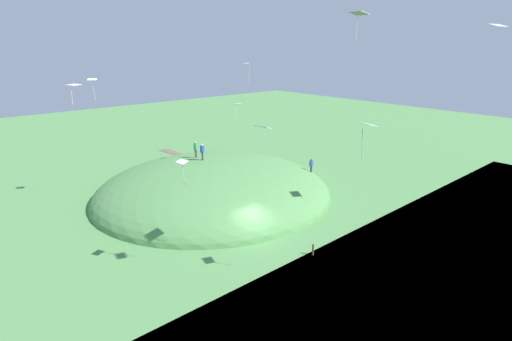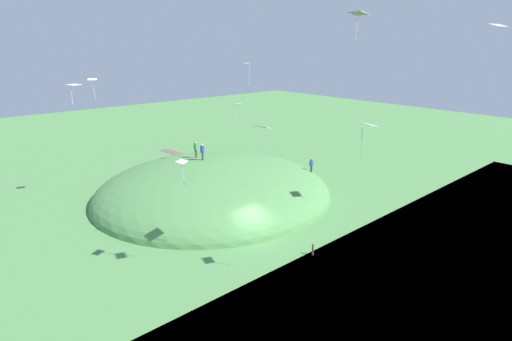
{
  "view_description": "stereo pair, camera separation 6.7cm",
  "coord_description": "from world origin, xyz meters",
  "px_view_note": "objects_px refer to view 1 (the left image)",
  "views": [
    {
      "loc": [
        -22.85,
        19.89,
        15.51
      ],
      "look_at": [
        3.33,
        -3.08,
        4.43
      ],
      "focal_mm": 27.78,
      "sensor_mm": 36.0,
      "label": 1
    },
    {
      "loc": [
        -22.9,
        19.84,
        15.51
      ],
      "look_at": [
        3.33,
        -3.08,
        4.43
      ],
      "focal_mm": 27.78,
      "sensor_mm": 36.0,
      "label": 2
    }
  ],
  "objects_px": {
    "kite_6": "(92,81)",
    "kite_7": "(247,65)",
    "kite_2": "(368,127)",
    "kite_5": "(359,14)",
    "person_walking_path": "(196,147)",
    "mooring_post": "(313,250)",
    "person_on_hilltop": "(202,150)",
    "kite_0": "(236,105)",
    "kite_1": "(182,163)",
    "kite_3": "(263,128)",
    "kite_4": "(73,86)",
    "kite_8": "(498,26)",
    "person_with_child": "(311,164)"
  },
  "relations": [
    {
      "from": "kite_2",
      "to": "kite_3",
      "type": "height_order",
      "value": "kite_2"
    },
    {
      "from": "person_walking_path",
      "to": "kite_0",
      "type": "bearing_deg",
      "value": -41.61
    },
    {
      "from": "kite_5",
      "to": "person_walking_path",
      "type": "bearing_deg",
      "value": -12.33
    },
    {
      "from": "kite_0",
      "to": "kite_5",
      "type": "relative_size",
      "value": 1.07
    },
    {
      "from": "kite_4",
      "to": "kite_3",
      "type": "bearing_deg",
      "value": -150.67
    },
    {
      "from": "kite_2",
      "to": "kite_7",
      "type": "xyz_separation_m",
      "value": [
        19.31,
        -7.01,
        2.58
      ]
    },
    {
      "from": "person_walking_path",
      "to": "kite_5",
      "type": "height_order",
      "value": "kite_5"
    },
    {
      "from": "person_with_child",
      "to": "kite_0",
      "type": "height_order",
      "value": "kite_0"
    },
    {
      "from": "person_on_hilltop",
      "to": "person_with_child",
      "type": "xyz_separation_m",
      "value": [
        -7.0,
        -10.04,
        -2.0
      ]
    },
    {
      "from": "kite_0",
      "to": "person_with_child",
      "type": "bearing_deg",
      "value": -105.18
    },
    {
      "from": "kite_8",
      "to": "kite_1",
      "type": "bearing_deg",
      "value": 62.06
    },
    {
      "from": "kite_0",
      "to": "kite_3",
      "type": "distance_m",
      "value": 13.58
    },
    {
      "from": "person_walking_path",
      "to": "kite_5",
      "type": "xyz_separation_m",
      "value": [
        -24.21,
        5.29,
        12.47
      ]
    },
    {
      "from": "kite_6",
      "to": "kite_7",
      "type": "xyz_separation_m",
      "value": [
        -6.88,
        -13.34,
        1.27
      ]
    },
    {
      "from": "mooring_post",
      "to": "person_on_hilltop",
      "type": "bearing_deg",
      "value": -6.05
    },
    {
      "from": "kite_7",
      "to": "person_on_hilltop",
      "type": "bearing_deg",
      "value": 50.11
    },
    {
      "from": "person_with_child",
      "to": "person_on_hilltop",
      "type": "bearing_deg",
      "value": -94.22
    },
    {
      "from": "person_with_child",
      "to": "kite_8",
      "type": "height_order",
      "value": "kite_8"
    },
    {
      "from": "person_with_child",
      "to": "kite_0",
      "type": "xyz_separation_m",
      "value": [
        2.4,
        8.85,
        7.26
      ]
    },
    {
      "from": "kite_7",
      "to": "kite_0",
      "type": "bearing_deg",
      "value": 118.74
    },
    {
      "from": "kite_5",
      "to": "kite_7",
      "type": "height_order",
      "value": "kite_5"
    },
    {
      "from": "person_walking_path",
      "to": "kite_6",
      "type": "distance_m",
      "value": 12.64
    },
    {
      "from": "person_on_hilltop",
      "to": "mooring_post",
      "type": "xyz_separation_m",
      "value": [
        -17.7,
        1.87,
        -4.13
      ]
    },
    {
      "from": "kite_1",
      "to": "mooring_post",
      "type": "height_order",
      "value": "kite_1"
    },
    {
      "from": "kite_4",
      "to": "mooring_post",
      "type": "relative_size",
      "value": 1.62
    },
    {
      "from": "kite_0",
      "to": "kite_5",
      "type": "bearing_deg",
      "value": 160.78
    },
    {
      "from": "kite_5",
      "to": "kite_2",
      "type": "bearing_deg",
      "value": -87.7
    },
    {
      "from": "kite_4",
      "to": "kite_6",
      "type": "bearing_deg",
      "value": -29.6
    },
    {
      "from": "kite_0",
      "to": "kite_7",
      "type": "xyz_separation_m",
      "value": [
        1.43,
        -2.6,
        3.66
      ]
    },
    {
      "from": "person_with_child",
      "to": "kite_1",
      "type": "height_order",
      "value": "kite_1"
    },
    {
      "from": "person_with_child",
      "to": "kite_1",
      "type": "distance_m",
      "value": 22.08
    },
    {
      "from": "kite_0",
      "to": "kite_2",
      "type": "distance_m",
      "value": 18.45
    },
    {
      "from": "kite_2",
      "to": "kite_4",
      "type": "xyz_separation_m",
      "value": [
        19.57,
        10.1,
        1.6
      ]
    },
    {
      "from": "kite_6",
      "to": "kite_8",
      "type": "xyz_separation_m",
      "value": [
        -27.76,
        -19.33,
        4.56
      ]
    },
    {
      "from": "person_on_hilltop",
      "to": "kite_6",
      "type": "relative_size",
      "value": 0.88
    },
    {
      "from": "kite_3",
      "to": "mooring_post",
      "type": "distance_m",
      "value": 10.71
    },
    {
      "from": "kite_1",
      "to": "kite_2",
      "type": "distance_m",
      "value": 11.92
    },
    {
      "from": "kite_8",
      "to": "person_with_child",
      "type": "bearing_deg",
      "value": -0.91
    },
    {
      "from": "kite_8",
      "to": "kite_5",
      "type": "bearing_deg",
      "value": 84.23
    },
    {
      "from": "person_walking_path",
      "to": "kite_2",
      "type": "bearing_deg",
      "value": -58.52
    },
    {
      "from": "kite_8",
      "to": "mooring_post",
      "type": "height_order",
      "value": "kite_8"
    },
    {
      "from": "person_with_child",
      "to": "kite_4",
      "type": "relative_size",
      "value": 1.04
    },
    {
      "from": "kite_6",
      "to": "kite_8",
      "type": "height_order",
      "value": "kite_8"
    },
    {
      "from": "kite_1",
      "to": "kite_3",
      "type": "bearing_deg",
      "value": -122.08
    },
    {
      "from": "person_walking_path",
      "to": "kite_2",
      "type": "height_order",
      "value": "kite_2"
    },
    {
      "from": "person_walking_path",
      "to": "kite_1",
      "type": "distance_m",
      "value": 18.74
    },
    {
      "from": "mooring_post",
      "to": "kite_6",
      "type": "bearing_deg",
      "value": 19.73
    },
    {
      "from": "kite_0",
      "to": "kite_6",
      "type": "relative_size",
      "value": 0.71
    },
    {
      "from": "person_on_hilltop",
      "to": "kite_5",
      "type": "bearing_deg",
      "value": 6.07
    },
    {
      "from": "kite_2",
      "to": "kite_8",
      "type": "bearing_deg",
      "value": -96.91
    }
  ]
}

